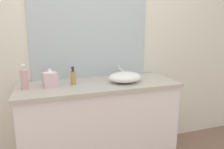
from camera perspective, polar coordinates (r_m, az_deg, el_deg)
The scene contains 8 objects.
bathroom_wall_rear at distance 2.26m, azimuth -7.23°, elevation 9.91°, with size 6.00×0.06×2.60m, color silver.
vanity_counter at distance 2.18m, azimuth -3.38°, elevation -13.53°, with size 1.51×0.56×0.88m.
wall_mirror_panel at distance 2.24m, azimuth -5.69°, elevation 14.01°, with size 1.22×0.01×1.16m, color #B2BCC6.
sink_basin at distance 2.05m, azimuth 3.54°, elevation -0.72°, with size 0.32×0.27×0.10m, color white.
faucet at distance 2.18m, azimuth 2.09°, elevation 0.87°, with size 0.03×0.14×0.14m.
soap_dispenser at distance 2.00m, azimuth -10.44°, elevation -0.65°, with size 0.05×0.05×0.17m.
lotion_bottle at distance 1.95m, azimuth -22.56°, elevation -1.00°, with size 0.06×0.06×0.22m.
tissue_box at distance 1.97m, azimuth -16.31°, elevation -1.12°, with size 0.14×0.14×0.17m.
Camera 1 is at (-0.45, -1.49, 1.40)m, focal length 33.99 mm.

